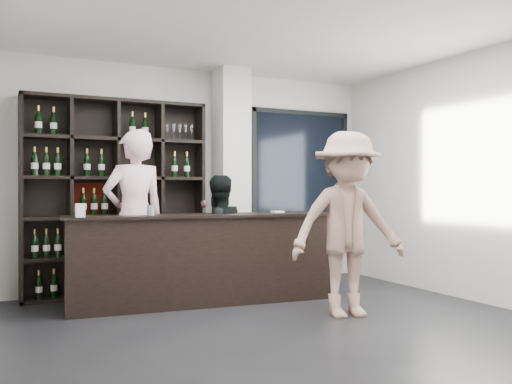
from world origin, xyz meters
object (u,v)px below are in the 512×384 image
tasting_counter (204,259)px  customer (348,224)px  taster_black (218,237)px  taster_pink (134,218)px  wine_shelf (116,197)px

tasting_counter → customer: customer is taller
taster_black → taster_pink: bearing=-6.3°
tasting_counter → taster_pink: 0.91m
taster_black → tasting_counter: bearing=35.4°
taster_pink → taster_black: (1.00, 0.00, -0.25)m
wine_shelf → taster_pink: bearing=-86.0°
customer → tasting_counter: bearing=143.2°
tasting_counter → customer: (1.10, -1.23, 0.43)m
taster_pink → taster_black: bearing=170.0°
customer → wine_shelf: bearing=142.6°
tasting_counter → taster_pink: taster_pink is taller
taster_pink → customer: 2.35m
wine_shelf → tasting_counter: (0.80, -0.94, -0.69)m
wine_shelf → taster_black: bearing=-34.3°
tasting_counter → taster_pink: bearing=168.8°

